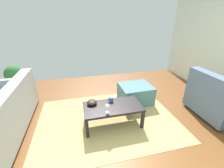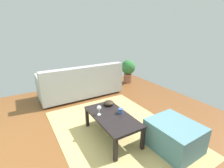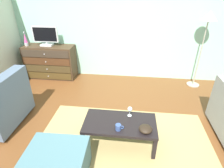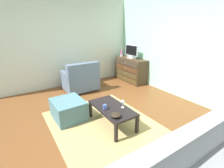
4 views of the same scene
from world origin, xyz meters
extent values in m
cube|color=brown|center=(0.00, 0.00, -0.03)|extent=(5.79, 5.09, 0.05)
cube|color=tan|center=(0.20, -0.20, 0.00)|extent=(2.60, 1.90, 0.01)
cube|color=black|center=(-0.35, 0.18, 0.17)|extent=(0.05, 0.05, 0.35)
cube|color=black|center=(0.62, 0.18, 0.17)|extent=(0.05, 0.05, 0.35)
cube|color=black|center=(-0.35, -0.28, 0.17)|extent=(0.05, 0.05, 0.35)
cube|color=black|center=(0.62, -0.28, 0.17)|extent=(0.05, 0.05, 0.35)
cube|color=black|center=(0.13, -0.05, 0.37)|extent=(1.02, 0.52, 0.04)
cylinder|color=silver|center=(0.26, 0.11, 0.39)|extent=(0.06, 0.06, 0.00)
cylinder|color=silver|center=(0.26, 0.11, 0.43)|extent=(0.01, 0.01, 0.09)
sphere|color=silver|center=(0.26, 0.11, 0.51)|extent=(0.07, 0.07, 0.07)
cylinder|color=#38508C|center=(0.12, -0.20, 0.43)|extent=(0.08, 0.08, 0.08)
torus|color=#38508C|center=(0.17, -0.20, 0.43)|extent=(0.05, 0.01, 0.05)
ellipsoid|color=black|center=(0.48, -0.19, 0.43)|extent=(0.18, 0.18, 0.08)
cylinder|color=#332319|center=(2.39, -1.16, 0.03)|extent=(0.05, 0.05, 0.05)
cylinder|color=#332319|center=(1.70, -1.16, 0.03)|extent=(0.05, 0.05, 0.05)
cube|color=gray|center=(1.72, -0.23, 0.62)|extent=(0.20, 2.01, 0.39)
cube|color=gray|center=(2.05, -1.18, 0.53)|extent=(0.81, 0.12, 0.20)
cylinder|color=#332319|center=(-2.27, -0.23, 0.03)|extent=(0.05, 0.05, 0.05)
cylinder|color=#332319|center=(-1.63, 0.55, 0.03)|extent=(0.05, 0.05, 0.05)
cylinder|color=#332319|center=(-1.63, -0.23, 0.03)|extent=(0.05, 0.05, 0.05)
cube|color=slate|center=(-1.95, 0.16, 0.23)|extent=(0.80, 0.94, 0.35)
cube|color=slate|center=(-1.65, 0.16, 0.64)|extent=(0.20, 0.94, 0.49)
cube|color=slate|center=(-1.95, -0.25, 0.50)|extent=(0.76, 0.12, 0.20)
cube|color=slate|center=(-0.56, -0.69, 0.21)|extent=(0.72, 0.62, 0.41)
cylinder|color=brown|center=(2.25, -1.89, 0.14)|extent=(0.26, 0.26, 0.28)
sphere|color=#2D6B33|center=(2.25, -1.89, 0.50)|extent=(0.44, 0.44, 0.44)
camera|label=1|loc=(0.66, 2.06, 1.81)|focal=23.48mm
camera|label=2|loc=(-1.85, 1.13, 1.73)|focal=26.72mm
camera|label=3|loc=(0.26, -2.02, 2.07)|focal=28.84mm
camera|label=4|loc=(2.47, -1.58, 1.86)|focal=25.91mm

